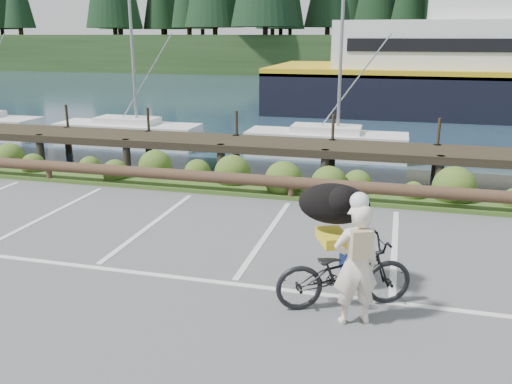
% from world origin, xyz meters
% --- Properties ---
extents(ground, '(72.00, 72.00, 0.00)m').
position_xyz_m(ground, '(0.00, 0.00, 0.00)').
color(ground, '#4F5052').
extents(harbor_backdrop, '(170.00, 160.00, 30.00)m').
position_xyz_m(harbor_backdrop, '(0.39, 78.52, -0.00)').
color(harbor_backdrop, '#1C2F43').
rests_on(harbor_backdrop, ground).
extents(vegetation_strip, '(34.00, 1.60, 0.10)m').
position_xyz_m(vegetation_strip, '(0.00, 5.30, 0.05)').
color(vegetation_strip, '#3D5B21').
rests_on(vegetation_strip, ground).
extents(log_rail, '(32.00, 0.30, 0.60)m').
position_xyz_m(log_rail, '(0.00, 4.60, 0.00)').
color(log_rail, '#443021').
rests_on(log_rail, ground).
extents(bicycle, '(2.23, 1.51, 1.11)m').
position_xyz_m(bicycle, '(1.87, -0.68, 0.55)').
color(bicycle, black).
rests_on(bicycle, ground).
extents(cyclist, '(0.78, 0.66, 1.82)m').
position_xyz_m(cyclist, '(2.06, -1.13, 0.91)').
color(cyclist, white).
rests_on(cyclist, ground).
extents(dog, '(0.96, 1.27, 0.66)m').
position_xyz_m(dog, '(1.60, -0.06, 1.44)').
color(dog, black).
rests_on(dog, bicycle).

